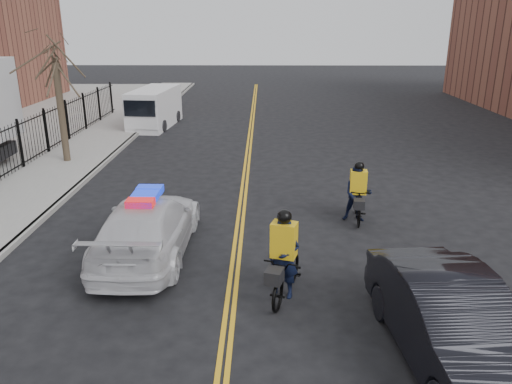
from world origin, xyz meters
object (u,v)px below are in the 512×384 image
object	(u,v)px
dark_sedan	(452,324)
cargo_van	(154,108)
police_cruiser	(148,227)
cyclist_far	(357,198)
cyclist_near	(283,267)

from	to	relation	value
dark_sedan	cargo_van	distance (m)	22.79
dark_sedan	cargo_van	size ratio (longest dim) A/B	0.92
police_cruiser	cyclist_far	distance (m)	6.23
police_cruiser	cargo_van	bearing A→B (deg)	-78.05
dark_sedan	cyclist_near	world-z (taller)	cyclist_near
police_cruiser	cyclist_far	world-z (taller)	cyclist_far
dark_sedan	cyclist_near	xyz separation A→B (m)	(-2.82, 2.26, -0.09)
police_cruiser	dark_sedan	size ratio (longest dim) A/B	1.09
cargo_van	dark_sedan	bearing A→B (deg)	-60.01
cargo_van	police_cruiser	bearing A→B (deg)	-73.34
police_cruiser	cargo_van	world-z (taller)	cargo_van
cargo_van	cyclist_far	size ratio (longest dim) A/B	2.79
police_cruiser	cyclist_near	distance (m)	3.93
dark_sedan	cyclist_near	distance (m)	3.62
cyclist_near	cyclist_far	bearing A→B (deg)	79.10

